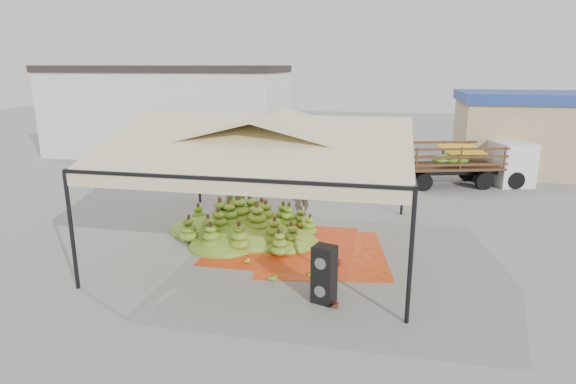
% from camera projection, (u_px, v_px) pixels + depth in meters
% --- Properties ---
extents(ground, '(90.00, 90.00, 0.00)m').
position_uv_depth(ground, '(272.00, 244.00, 15.01)').
color(ground, slate).
rests_on(ground, ground).
extents(canopy_tent, '(8.10, 8.10, 4.00)m').
position_uv_depth(canopy_tent, '(271.00, 139.00, 14.17)').
color(canopy_tent, black).
rests_on(canopy_tent, ground).
extents(building_white, '(14.30, 6.30, 5.40)m').
position_uv_depth(building_white, '(168.00, 110.00, 29.58)').
color(building_white, silver).
rests_on(building_white, ground).
extents(building_tan, '(6.30, 5.30, 4.10)m').
position_uv_depth(building_tan, '(520.00, 132.00, 24.76)').
color(building_tan, tan).
rests_on(building_tan, ground).
extents(tarp_left, '(4.31, 4.10, 0.01)m').
position_uv_depth(tarp_left, '(284.00, 245.00, 14.87)').
color(tarp_left, red).
rests_on(tarp_left, ground).
extents(tarp_right, '(4.25, 4.40, 0.01)m').
position_uv_depth(tarp_right, '(322.00, 253.00, 14.25)').
color(tarp_right, orange).
rests_on(tarp_right, ground).
extents(banana_heap, '(6.59, 6.04, 1.15)m').
position_uv_depth(banana_heap, '(244.00, 220.00, 15.43)').
color(banana_heap, '#4D7017').
rests_on(banana_heap, ground).
extents(hand_yellow_a, '(0.56, 0.49, 0.22)m').
position_uv_depth(hand_yellow_a, '(307.00, 273.00, 12.63)').
color(hand_yellow_a, '#AD9C22').
rests_on(hand_yellow_a, ground).
extents(hand_yellow_b, '(0.47, 0.41, 0.19)m').
position_uv_depth(hand_yellow_b, '(244.00, 260.00, 13.55)').
color(hand_yellow_b, gold).
rests_on(hand_yellow_b, ground).
extents(hand_red_a, '(0.52, 0.45, 0.21)m').
position_uv_depth(hand_red_a, '(334.00, 261.00, 13.45)').
color(hand_red_a, '#572714').
rests_on(hand_red_a, ground).
extents(hand_red_b, '(0.56, 0.50, 0.21)m').
position_uv_depth(hand_red_b, '(330.00, 304.00, 11.02)').
color(hand_red_b, '#561913').
rests_on(hand_red_b, ground).
extents(hand_green, '(0.53, 0.46, 0.22)m').
position_uv_depth(hand_green, '(270.00, 276.00, 12.46)').
color(hand_green, '#447418').
rests_on(hand_green, ground).
extents(hanging_bunches, '(1.74, 0.24, 0.20)m').
position_uv_depth(hanging_bunches, '(269.00, 159.00, 14.78)').
color(hanging_bunches, '#537A19').
rests_on(hanging_bunches, ground).
extents(speaker_stack, '(0.61, 0.57, 1.39)m').
position_uv_depth(speaker_stack, '(324.00, 274.00, 11.18)').
color(speaker_stack, black).
rests_on(speaker_stack, ground).
extents(banana_leaves, '(0.96, 1.36, 3.70)m').
position_uv_depth(banana_leaves, '(234.00, 226.00, 16.73)').
color(banana_leaves, '#2D6B1C').
rests_on(banana_leaves, ground).
extents(vendor, '(0.80, 0.68, 1.85)m').
position_uv_depth(vendor, '(301.00, 191.00, 17.68)').
color(vendor, gray).
rests_on(vendor, ground).
extents(truck_left, '(6.67, 4.47, 2.17)m').
position_uv_depth(truck_left, '(305.00, 152.00, 23.14)').
color(truck_left, '#4F3A1A').
rests_on(truck_left, ground).
extents(truck_right, '(6.13, 3.56, 1.99)m').
position_uv_depth(truck_right, '(472.00, 159.00, 22.12)').
color(truck_right, '#53341B').
rests_on(truck_right, ground).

